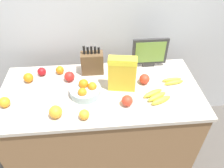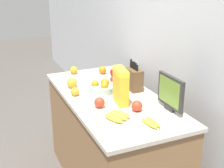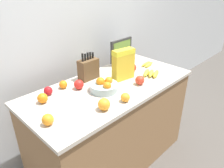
{
  "view_description": "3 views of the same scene",
  "coord_description": "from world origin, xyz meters",
  "px_view_note": "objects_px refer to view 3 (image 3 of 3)",
  "views": [
    {
      "loc": [
        -0.02,
        -1.25,
        2.01
      ],
      "look_at": [
        0.09,
        -0.0,
        0.94
      ],
      "focal_mm": 35.0,
      "sensor_mm": 36.0,
      "label": 1
    },
    {
      "loc": [
        2.18,
        -0.95,
        1.85
      ],
      "look_at": [
        0.05,
        -0.01,
        1.0
      ],
      "focal_mm": 50.0,
      "sensor_mm": 36.0,
      "label": 2
    },
    {
      "loc": [
        -1.19,
        -1.19,
        1.75
      ],
      "look_at": [
        -0.05,
        -0.06,
        0.93
      ],
      "focal_mm": 35.0,
      "sensor_mm": 36.0,
      "label": 3
    }
  ],
  "objects_px": {
    "apple_rear": "(132,68)",
    "banana_bunch_left": "(151,73)",
    "fruit_bowl": "(104,86)",
    "apple_rightmost": "(48,91)",
    "banana_bunch_right": "(148,64)",
    "apple_middle": "(79,84)",
    "orange_mid_left": "(63,85)",
    "orange_front_left": "(125,97)",
    "cereal_box": "(123,63)",
    "apple_front": "(140,80)",
    "knife_block": "(88,69)",
    "orange_front_center": "(104,104)",
    "small_monitor": "(121,51)",
    "orange_by_cereal": "(48,120)",
    "orange_front_right": "(43,98)"
  },
  "relations": [
    {
      "from": "apple_middle",
      "to": "orange_mid_left",
      "type": "height_order",
      "value": "apple_middle"
    },
    {
      "from": "orange_mid_left",
      "to": "orange_front_left",
      "type": "xyz_separation_m",
      "value": [
        0.21,
        -0.51,
        0.0
      ]
    },
    {
      "from": "apple_middle",
      "to": "orange_by_cereal",
      "type": "height_order",
      "value": "apple_middle"
    },
    {
      "from": "knife_block",
      "to": "orange_front_center",
      "type": "distance_m",
      "value": 0.54
    },
    {
      "from": "orange_mid_left",
      "to": "orange_front_left",
      "type": "bearing_deg",
      "value": -68.05
    },
    {
      "from": "apple_rear",
      "to": "orange_front_left",
      "type": "height_order",
      "value": "apple_rear"
    },
    {
      "from": "small_monitor",
      "to": "apple_rightmost",
      "type": "relative_size",
      "value": 4.21
    },
    {
      "from": "cereal_box",
      "to": "apple_rear",
      "type": "xyz_separation_m",
      "value": [
        0.19,
        0.05,
        -0.11
      ]
    },
    {
      "from": "cereal_box",
      "to": "orange_by_cereal",
      "type": "relative_size",
      "value": 3.64
    },
    {
      "from": "apple_front",
      "to": "knife_block",
      "type": "bearing_deg",
      "value": 119.8
    },
    {
      "from": "small_monitor",
      "to": "apple_front",
      "type": "xyz_separation_m",
      "value": [
        -0.25,
        -0.45,
        -0.1
      ]
    },
    {
      "from": "banana_bunch_left",
      "to": "orange_mid_left",
      "type": "bearing_deg",
      "value": 153.17
    },
    {
      "from": "banana_bunch_left",
      "to": "banana_bunch_right",
      "type": "bearing_deg",
      "value": 44.4
    },
    {
      "from": "apple_front",
      "to": "apple_rightmost",
      "type": "bearing_deg",
      "value": 148.23
    },
    {
      "from": "orange_by_cereal",
      "to": "orange_front_left",
      "type": "relative_size",
      "value": 1.08
    },
    {
      "from": "apple_front",
      "to": "banana_bunch_right",
      "type": "bearing_deg",
      "value": 27.8
    },
    {
      "from": "knife_block",
      "to": "apple_middle",
      "type": "xyz_separation_m",
      "value": [
        -0.19,
        -0.1,
        -0.06
      ]
    },
    {
      "from": "cereal_box",
      "to": "apple_middle",
      "type": "height_order",
      "value": "cereal_box"
    },
    {
      "from": "apple_middle",
      "to": "orange_mid_left",
      "type": "bearing_deg",
      "value": 129.99
    },
    {
      "from": "cereal_box",
      "to": "orange_by_cereal",
      "type": "bearing_deg",
      "value": -162.69
    },
    {
      "from": "small_monitor",
      "to": "banana_bunch_left",
      "type": "xyz_separation_m",
      "value": [
        -0.02,
        -0.41,
        -0.12
      ]
    },
    {
      "from": "banana_bunch_right",
      "to": "orange_front_center",
      "type": "relative_size",
      "value": 1.89
    },
    {
      "from": "fruit_bowl",
      "to": "apple_rear",
      "type": "xyz_separation_m",
      "value": [
        0.46,
        0.09,
        0.0
      ]
    },
    {
      "from": "orange_front_left",
      "to": "apple_middle",
      "type": "bearing_deg",
      "value": 106.4
    },
    {
      "from": "orange_mid_left",
      "to": "apple_middle",
      "type": "bearing_deg",
      "value": -50.01
    },
    {
      "from": "apple_front",
      "to": "small_monitor",
      "type": "bearing_deg",
      "value": 60.83
    },
    {
      "from": "banana_bunch_left",
      "to": "apple_rear",
      "type": "distance_m",
      "value": 0.19
    },
    {
      "from": "orange_mid_left",
      "to": "cereal_box",
      "type": "bearing_deg",
      "value": -25.37
    },
    {
      "from": "banana_bunch_right",
      "to": "apple_rear",
      "type": "bearing_deg",
      "value": 176.14
    },
    {
      "from": "apple_middle",
      "to": "orange_mid_left",
      "type": "distance_m",
      "value": 0.13
    },
    {
      "from": "orange_front_left",
      "to": "apple_rear",
      "type": "bearing_deg",
      "value": 34.59
    },
    {
      "from": "cereal_box",
      "to": "orange_front_right",
      "type": "bearing_deg",
      "value": 178.07
    },
    {
      "from": "fruit_bowl",
      "to": "apple_rightmost",
      "type": "bearing_deg",
      "value": 143.74
    },
    {
      "from": "banana_bunch_right",
      "to": "orange_front_right",
      "type": "xyz_separation_m",
      "value": [
        -1.15,
        0.12,
        0.02
      ]
    },
    {
      "from": "apple_rear",
      "to": "banana_bunch_left",
      "type": "bearing_deg",
      "value": -72.61
    },
    {
      "from": "cereal_box",
      "to": "orange_front_left",
      "type": "bearing_deg",
      "value": -126.08
    },
    {
      "from": "apple_rightmost",
      "to": "apple_middle",
      "type": "bearing_deg",
      "value": -21.86
    },
    {
      "from": "cereal_box",
      "to": "orange_front_left",
      "type": "xyz_separation_m",
      "value": [
        -0.28,
        -0.28,
        -0.12
      ]
    },
    {
      "from": "apple_rear",
      "to": "orange_front_center",
      "type": "relative_size",
      "value": 0.91
    },
    {
      "from": "orange_front_left",
      "to": "knife_block",
      "type": "bearing_deg",
      "value": 82.44
    },
    {
      "from": "orange_front_center",
      "to": "orange_mid_left",
      "type": "relative_size",
      "value": 1.3
    },
    {
      "from": "small_monitor",
      "to": "apple_middle",
      "type": "bearing_deg",
      "value": -168.21
    },
    {
      "from": "fruit_bowl",
      "to": "orange_front_center",
      "type": "relative_size",
      "value": 2.6
    },
    {
      "from": "banana_bunch_right",
      "to": "apple_rear",
      "type": "height_order",
      "value": "apple_rear"
    },
    {
      "from": "apple_rightmost",
      "to": "apple_rear",
      "type": "height_order",
      "value": "apple_rear"
    },
    {
      "from": "cereal_box",
      "to": "orange_front_center",
      "type": "bearing_deg",
      "value": -143.03
    },
    {
      "from": "orange_front_right",
      "to": "orange_front_center",
      "type": "xyz_separation_m",
      "value": [
        0.26,
        -0.39,
        0.01
      ]
    },
    {
      "from": "cereal_box",
      "to": "fruit_bowl",
      "type": "distance_m",
      "value": 0.3
    },
    {
      "from": "apple_front",
      "to": "orange_front_center",
      "type": "distance_m",
      "value": 0.49
    },
    {
      "from": "cereal_box",
      "to": "apple_rightmost",
      "type": "relative_size",
      "value": 3.97
    }
  ]
}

